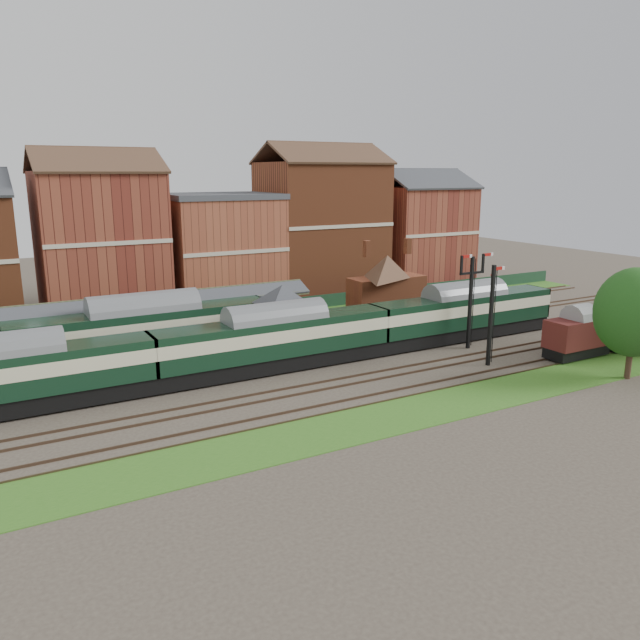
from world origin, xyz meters
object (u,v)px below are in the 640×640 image
semaphore_bracket (471,296)px  goods_van_a (578,334)px  platform_railcar (145,331)px  signal_box (283,319)px  dmu_train (276,339)px

semaphore_bracket → goods_van_a: size_ratio=1.44×
platform_railcar → goods_van_a: size_ratio=3.60×
signal_box → dmu_train: (-2.20, -3.25, -0.65)m
dmu_train → goods_van_a: (23.03, -9.00, -0.57)m
semaphore_bracket → dmu_train: 17.54m
semaphore_bracket → platform_railcar: 27.11m
semaphore_bracket → goods_van_a: bearing=-48.3°
goods_van_a → signal_box: bearing=149.5°
semaphore_bracket → dmu_train: size_ratio=0.14×
dmu_train → goods_van_a: dmu_train is taller
platform_railcar → signal_box: bearing=-17.3°
signal_box → goods_van_a: size_ratio=1.06×
signal_box → semaphore_bracket: 16.16m
semaphore_bracket → goods_van_a: semaphore_bracket is taller
dmu_train → goods_van_a: bearing=-21.3°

